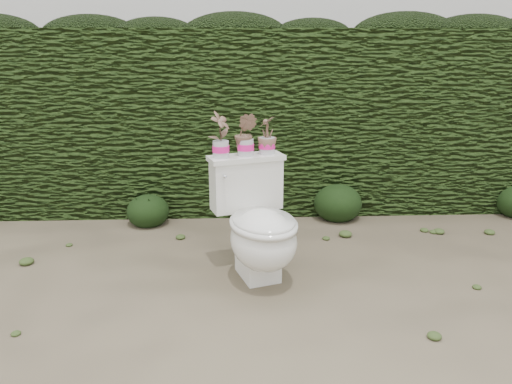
{
  "coord_description": "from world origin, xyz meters",
  "views": [
    {
      "loc": [
        -0.04,
        -3.05,
        1.51
      ],
      "look_at": [
        0.09,
        0.08,
        0.55
      ],
      "focal_mm": 35.0,
      "sensor_mm": 36.0,
      "label": 1
    }
  ],
  "objects_px": {
    "potted_plant_center": "(246,136)",
    "potted_plant_right": "(267,136)",
    "toilet": "(259,227)",
    "potted_plant_left": "(221,136)"
  },
  "relations": [
    {
      "from": "potted_plant_center",
      "to": "potted_plant_right",
      "type": "bearing_deg",
      "value": 36.5
    },
    {
      "from": "potted_plant_left",
      "to": "potted_plant_right",
      "type": "height_order",
      "value": "potted_plant_left"
    },
    {
      "from": "potted_plant_left",
      "to": "potted_plant_center",
      "type": "height_order",
      "value": "potted_plant_left"
    },
    {
      "from": "potted_plant_center",
      "to": "potted_plant_left",
      "type": "bearing_deg",
      "value": -143.5
    },
    {
      "from": "potted_plant_right",
      "to": "potted_plant_center",
      "type": "bearing_deg",
      "value": -57.92
    },
    {
      "from": "potted_plant_center",
      "to": "potted_plant_right",
      "type": "distance_m",
      "value": 0.15
    },
    {
      "from": "toilet",
      "to": "potted_plant_right",
      "type": "bearing_deg",
      "value": 58.26
    },
    {
      "from": "toilet",
      "to": "potted_plant_right",
      "type": "relative_size",
      "value": 3.32
    },
    {
      "from": "toilet",
      "to": "potted_plant_left",
      "type": "relative_size",
      "value": 2.76
    },
    {
      "from": "toilet",
      "to": "potted_plant_center",
      "type": "bearing_deg",
      "value": 90.67
    }
  ]
}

